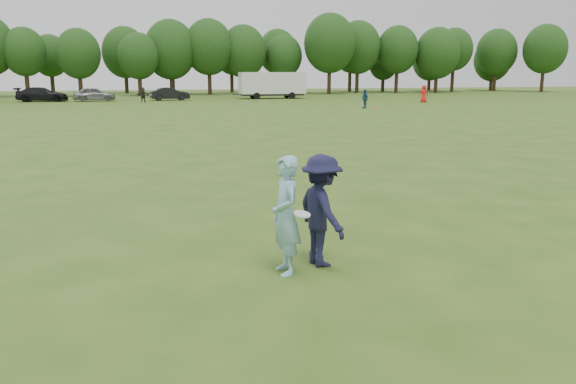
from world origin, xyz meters
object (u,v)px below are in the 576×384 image
at_px(defender, 322,211).
at_px(player_far_d, 143,95).
at_px(car_f, 170,94).
at_px(thrower, 286,216).
at_px(player_far_b, 365,99).
at_px(field_cone, 377,107).
at_px(player_far_c, 424,94).
at_px(cargo_trailer, 272,84).
at_px(car_d, 42,94).
at_px(car_e, 94,94).

xyz_separation_m(defender, player_far_d, (-1.99, 54.85, -0.14)).
height_order(player_far_d, car_f, player_far_d).
relative_size(thrower, player_far_d, 1.20).
distance_m(thrower, player_far_b, 42.95).
bearing_deg(field_cone, car_f, 130.73).
distance_m(player_far_c, car_f, 28.65).
bearing_deg(cargo_trailer, player_far_c, -44.38).
bearing_deg(car_f, defender, 171.95).
distance_m(car_d, cargo_trailer, 26.32).
distance_m(player_far_d, field_cone, 25.96).
height_order(thrower, player_far_b, thrower).
bearing_deg(player_far_d, cargo_trailer, -0.06).
height_order(car_e, car_f, car_e).
bearing_deg(defender, cargo_trailer, -23.85).
height_order(defender, field_cone, defender).
height_order(player_far_d, car_d, player_far_d).
relative_size(thrower, car_d, 0.36).
bearing_deg(cargo_trailer, player_far_b, -80.29).
xyz_separation_m(player_far_c, cargo_trailer, (-13.54, 13.25, 0.84)).
bearing_deg(car_d, player_far_b, -119.96).
height_order(thrower, field_cone, thrower).
height_order(player_far_b, player_far_c, player_far_c).
relative_size(car_d, car_f, 1.22).
bearing_deg(cargo_trailer, field_cone, -77.65).
distance_m(player_far_b, car_e, 31.33).
relative_size(player_far_b, player_far_d, 1.05).
height_order(player_far_c, car_d, player_far_c).
bearing_deg(player_far_d, car_f, 31.99).
height_order(player_far_d, car_e, player_far_d).
relative_size(car_f, field_cone, 14.84).
distance_m(player_far_c, car_e, 36.41).
relative_size(player_far_c, car_e, 0.41).
distance_m(player_far_d, car_f, 4.67).
relative_size(player_far_c, player_far_d, 1.16).
distance_m(defender, car_e, 59.01).
relative_size(player_far_d, car_e, 0.35).
distance_m(thrower, player_far_c, 54.29).
relative_size(defender, field_cone, 6.31).
bearing_deg(car_d, player_far_c, -103.48).
height_order(defender, player_far_c, defender).
xyz_separation_m(player_far_c, player_far_d, (-29.07, 8.44, -0.13)).
distance_m(thrower, defender, 0.73).
bearing_deg(car_d, player_far_d, -107.31).
bearing_deg(thrower, player_far_c, 146.10).
height_order(car_f, field_cone, car_f).
bearing_deg(defender, car_f, -12.10).
distance_m(car_f, cargo_trailer, 12.59).
bearing_deg(car_d, thrower, -164.33).
bearing_deg(defender, player_far_c, -41.32).
xyz_separation_m(thrower, player_far_c, (27.77, 46.65, -0.03)).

